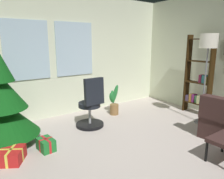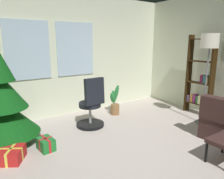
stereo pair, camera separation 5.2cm
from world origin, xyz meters
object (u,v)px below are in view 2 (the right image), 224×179
floor_lamp (209,48)px  potted_plant (115,103)px  holiday_tree (1,103)px  bookshelf (200,80)px  office_chair (91,108)px  gift_box_red (11,155)px  gift_box_green (46,144)px

floor_lamp → potted_plant: (-1.16, 1.56, -1.29)m
holiday_tree → bookshelf: (4.04, -0.97, 0.10)m
office_chair → floor_lamp: (2.02, -1.17, 1.17)m
holiday_tree → bookshelf: size_ratio=1.13×
bookshelf → floor_lamp: (-0.47, -0.43, 0.75)m
bookshelf → floor_lamp: size_ratio=1.00×
gift_box_red → potted_plant: size_ratio=0.67×
gift_box_red → office_chair: 1.66m
holiday_tree → office_chair: size_ratio=2.04×
gift_box_green → office_chair: size_ratio=0.32×
gift_box_green → floor_lamp: 3.50m
holiday_tree → floor_lamp: (3.57, -1.40, 0.85)m
bookshelf → potted_plant: (-1.63, 1.14, -0.54)m
office_chair → bookshelf: bookshelf is taller
holiday_tree → potted_plant: bearing=4.0°
gift_box_green → potted_plant: potted_plant is taller
gift_box_red → bookshelf: bookshelf is taller
gift_box_green → potted_plant: 2.08m
office_chair → potted_plant: 0.95m
gift_box_red → gift_box_green: bearing=3.9°
potted_plant → gift_box_green: bearing=-157.4°
bookshelf → office_chair: bearing=163.4°
gift_box_red → bookshelf: (4.06, -0.30, 0.71)m
gift_box_red → holiday_tree: bearing=88.2°
bookshelf → gift_box_green: bearing=174.6°
holiday_tree → floor_lamp: 3.93m
gift_box_green → holiday_tree: bearing=127.9°
holiday_tree → office_chair: bearing=-8.4°
bookshelf → floor_lamp: bearing=-137.5°
gift_box_red → office_chair: (1.58, 0.44, 0.30)m
office_chair → bookshelf: (2.48, -0.74, 0.41)m
office_chair → floor_lamp: bearing=-30.0°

